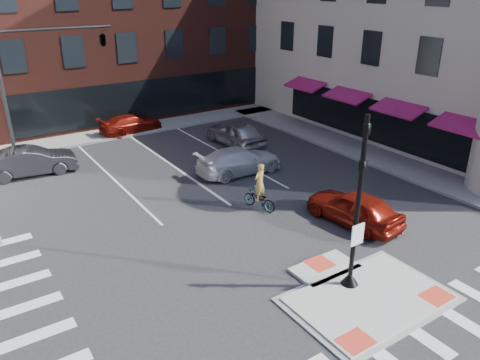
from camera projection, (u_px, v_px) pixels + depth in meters
ground at (358, 292)px, 15.83m from camera, size 120.00×120.00×0.00m
refuge_island at (363, 295)px, 15.61m from camera, size 5.40×4.65×0.13m
sidewalk_e at (360, 150)px, 28.95m from camera, size 3.00×24.00×0.15m
sidewalk_n at (162, 124)px, 34.18m from camera, size 26.00×3.00×0.15m
building_n at (105, 6)px, 38.80m from camera, size 24.40×18.40×15.50m
building_e at (464, 7)px, 32.44m from camera, size 21.90×23.90×17.70m
building_far_right at (96, 13)px, 59.42m from camera, size 12.00×12.00×12.00m
signal_pole at (356, 226)px, 15.20m from camera, size 0.60×0.60×5.98m
mast_arm_signal at (77, 51)px, 25.41m from camera, size 6.10×2.24×8.00m
red_sedan at (354, 208)px, 20.08m from camera, size 2.22×4.52×1.48m
white_pickup at (239, 161)px, 25.44m from camera, size 4.91×2.12×1.41m
bg_car_dark at (31, 161)px, 25.15m from camera, size 4.82×2.17×1.53m
bg_car_silver at (236, 133)px, 29.71m from camera, size 2.00×4.75×1.61m
bg_car_red at (131, 124)px, 32.23m from camera, size 4.55×2.24×1.27m
cyclist at (259, 194)px, 21.37m from camera, size 1.07×1.86×2.22m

